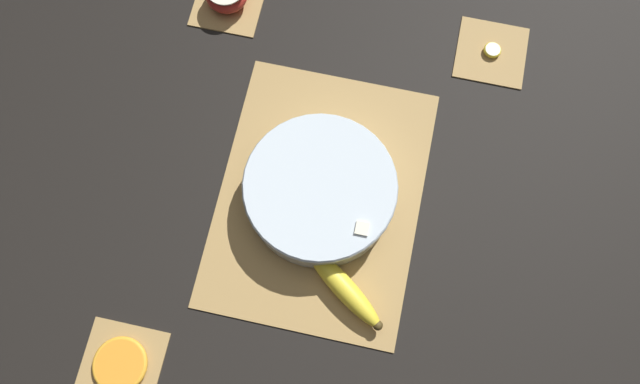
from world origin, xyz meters
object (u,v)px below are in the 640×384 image
object	(u,v)px
orange_slice_whole	(120,365)
banana_coin_single	(492,50)
fruit_salad_bowl	(320,190)
whole_banana	(344,288)

from	to	relation	value
orange_slice_whole	banana_coin_single	distance (m)	0.88
fruit_salad_bowl	whole_banana	world-z (taller)	fruit_salad_bowl
whole_banana	banana_coin_single	xyz separation A→B (m)	(-0.51, 0.19, -0.01)
orange_slice_whole	banana_coin_single	size ratio (longest dim) A/B	2.74
whole_banana	banana_coin_single	world-z (taller)	whole_banana
fruit_salad_bowl	whole_banana	bearing A→B (deg)	25.58
whole_banana	banana_coin_single	bearing A→B (deg)	159.72
fruit_salad_bowl	orange_slice_whole	xyz separation A→B (m)	(0.36, -0.26, -0.04)
banana_coin_single	orange_slice_whole	bearing A→B (deg)	-36.48
whole_banana	banana_coin_single	size ratio (longest dim) A/B	5.00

